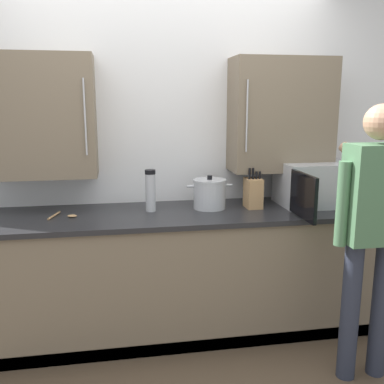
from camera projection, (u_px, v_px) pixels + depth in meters
name	position (u px, v px, depth m)	size (l,w,h in m)	color
back_wall_tiled	(164.00, 132.00, 3.27)	(4.16, 0.44, 2.78)	white
counter_unit	(171.00, 272.00, 3.14)	(3.24, 0.72, 0.90)	#756651
microwave_oven	(312.00, 184.00, 3.23)	(0.54, 0.78, 0.32)	#B7BABF
knife_block	(253.00, 193.00, 3.16)	(0.11, 0.15, 0.30)	tan
stock_pot	(210.00, 194.00, 3.14)	(0.33, 0.24, 0.24)	#B7BABF
thermos_flask	(150.00, 190.00, 3.04)	(0.07, 0.07, 0.30)	#B7BABF
wooden_spoon	(64.00, 216.00, 2.92)	(0.19, 0.19, 0.02)	tan
person_figure	(372.00, 221.00, 2.50)	(0.44, 0.59, 1.65)	#282D3D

